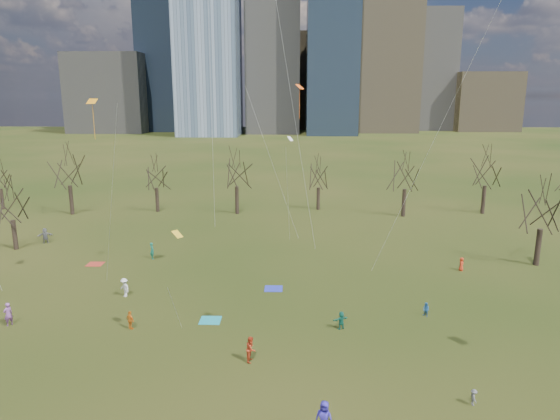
{
  "coord_description": "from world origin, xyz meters",
  "views": [
    {
      "loc": [
        1.09,
        -30.98,
        16.85
      ],
      "look_at": [
        0.0,
        12.0,
        7.0
      ],
      "focal_mm": 32.0,
      "sensor_mm": 36.0,
      "label": 1
    }
  ],
  "objects_px": {
    "blanket_navy": "(274,289)",
    "blanket_crimson": "(95,264)",
    "person_0": "(324,418)",
    "person_4": "(130,320)",
    "blanket_teal": "(210,320)",
    "person_2": "(251,349)"
  },
  "relations": [
    {
      "from": "blanket_navy",
      "to": "blanket_crimson",
      "type": "distance_m",
      "value": 19.57
    },
    {
      "from": "person_0",
      "to": "blanket_navy",
      "type": "bearing_deg",
      "value": 121.68
    },
    {
      "from": "blanket_navy",
      "to": "blanket_crimson",
      "type": "relative_size",
      "value": 1.0
    },
    {
      "from": "blanket_navy",
      "to": "person_2",
      "type": "bearing_deg",
      "value": -94.51
    },
    {
      "from": "blanket_teal",
      "to": "person_2",
      "type": "bearing_deg",
      "value": -58.4
    },
    {
      "from": "blanket_navy",
      "to": "person_4",
      "type": "bearing_deg",
      "value": -141.51
    },
    {
      "from": "person_0",
      "to": "blanket_crimson",
      "type": "bearing_deg",
      "value": 152.38
    },
    {
      "from": "blanket_crimson",
      "to": "person_0",
      "type": "xyz_separation_m",
      "value": [
        21.88,
        -25.79,
        0.91
      ]
    },
    {
      "from": "blanket_navy",
      "to": "person_0",
      "type": "xyz_separation_m",
      "value": [
        3.32,
        -19.58,
        0.91
      ]
    },
    {
      "from": "person_4",
      "to": "blanket_teal",
      "type": "bearing_deg",
      "value": -127.72
    },
    {
      "from": "blanket_teal",
      "to": "person_4",
      "type": "relative_size",
      "value": 1.13
    },
    {
      "from": "blanket_teal",
      "to": "person_0",
      "type": "xyz_separation_m",
      "value": [
        7.94,
        -13.0,
        0.91
      ]
    },
    {
      "from": "blanket_navy",
      "to": "person_2",
      "type": "xyz_separation_m",
      "value": [
        -0.98,
        -12.49,
        0.84
      ]
    },
    {
      "from": "blanket_crimson",
      "to": "blanket_teal",
      "type": "bearing_deg",
      "value": -42.52
    },
    {
      "from": "blanket_crimson",
      "to": "person_0",
      "type": "bearing_deg",
      "value": -49.69
    },
    {
      "from": "blanket_navy",
      "to": "person_2",
      "type": "height_order",
      "value": "person_2"
    },
    {
      "from": "blanket_crimson",
      "to": "person_2",
      "type": "height_order",
      "value": "person_2"
    },
    {
      "from": "person_0",
      "to": "person_2",
      "type": "xyz_separation_m",
      "value": [
        -4.3,
        7.09,
        -0.07
      ]
    },
    {
      "from": "blanket_teal",
      "to": "person_4",
      "type": "height_order",
      "value": "person_4"
    },
    {
      "from": "blanket_teal",
      "to": "person_2",
      "type": "xyz_separation_m",
      "value": [
        3.63,
        -5.91,
        0.84
      ]
    },
    {
      "from": "person_4",
      "to": "blanket_crimson",
      "type": "bearing_deg",
      "value": -23.44
    },
    {
      "from": "person_2",
      "to": "blanket_teal",
      "type": "bearing_deg",
      "value": 38.8
    }
  ]
}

